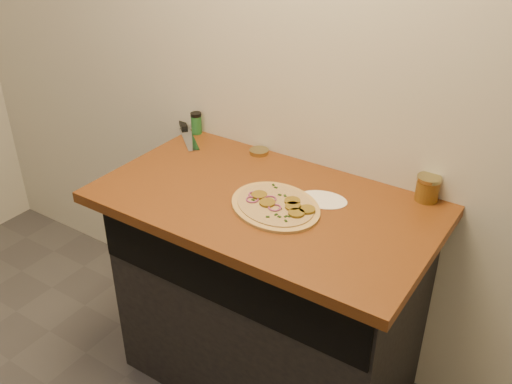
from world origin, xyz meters
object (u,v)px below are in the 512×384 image
Objects in this scene: pizza at (276,205)px; spice_shaker at (196,123)px; salsa_jar at (428,188)px; chefs_knife at (185,130)px.

pizza is 0.70m from spice_shaker.
spice_shaker is at bearing 180.00° from salsa_jar.
spice_shaker is at bearing 15.48° from chefs_knife.
chefs_knife is at bearing 154.27° from pizza.
pizza is at bearing -28.68° from spice_shaker.
salsa_jar is at bearing 0.78° from chefs_knife.
salsa_jar is (0.41, 0.34, 0.04)m from pizza.
pizza is at bearing -25.73° from chefs_knife.
spice_shaker is at bearing 151.32° from pizza.
pizza is 4.70× the size of spice_shaker.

